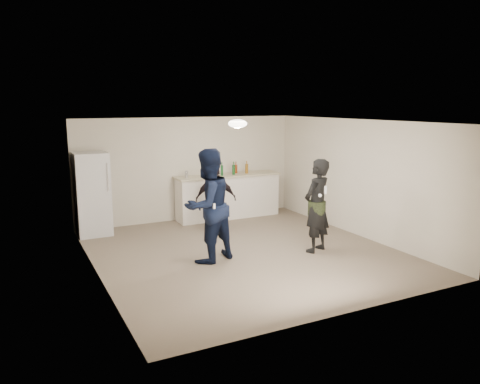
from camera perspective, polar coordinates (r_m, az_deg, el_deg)
name	(u,v)px	position (r m, az deg, el deg)	size (l,w,h in m)	color
floor	(245,252)	(9.10, 0.57, -7.34)	(6.00, 6.00, 0.00)	#6B5B4C
ceiling	(245,121)	(8.65, 0.60, 8.59)	(6.00, 6.00, 0.00)	silver
wall_back	(189,169)	(11.51, -6.28, 2.83)	(6.00, 6.00, 0.00)	beige
wall_front	(349,225)	(6.34, 13.14, -3.97)	(6.00, 6.00, 0.00)	beige
wall_left	(94,202)	(7.94, -17.35, -1.21)	(6.00, 6.00, 0.00)	beige
wall_right	(359,178)	(10.33, 14.28, 1.65)	(6.00, 6.00, 0.00)	beige
counter	(228,197)	(11.67, -1.46, -0.60)	(2.60, 0.56, 1.05)	white
counter_top	(228,175)	(11.58, -1.47, 2.04)	(2.68, 0.64, 0.04)	beige
fridge	(92,194)	(10.59, -17.58, -0.23)	(0.70, 0.70, 1.80)	silver
fridge_handle	(108,177)	(10.21, -15.82, 1.75)	(0.02, 0.02, 0.60)	white
ceiling_dome	(238,124)	(8.92, -0.29, 8.34)	(0.36, 0.36, 0.16)	white
shaker	(187,174)	(11.12, -6.54, 2.15)	(0.08, 0.08, 0.17)	#BABBBF
man	(208,206)	(8.37, -3.95, -1.69)	(1.00, 0.78, 2.05)	#0E1A3A
woman	(317,206)	(9.06, 9.36, -1.66)	(0.66, 0.43, 1.81)	black
camo_shorts	(317,208)	(9.07, 9.35, -1.98)	(0.34, 0.34, 0.28)	#2A3A1A
spectator	(216,199)	(10.25, -2.97, -0.90)	(0.89, 0.37, 1.51)	black
remote_man	(214,208)	(8.12, -3.18, -1.91)	(0.04, 0.04, 0.15)	white
nunchuk_man	(220,210)	(8.21, -2.49, -2.27)	(0.07, 0.07, 0.07)	white
remote_woman	(325,190)	(8.79, 10.38, 0.24)	(0.04, 0.04, 0.15)	white
nunchuk_woman	(320,195)	(8.77, 9.72, -0.42)	(0.07, 0.07, 0.07)	white
bottle_cluster	(235,170)	(11.62, -0.59, 2.75)	(0.78, 0.31, 0.26)	#144819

